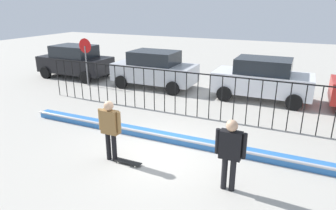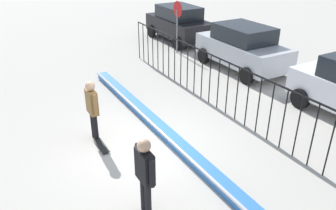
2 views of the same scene
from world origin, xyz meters
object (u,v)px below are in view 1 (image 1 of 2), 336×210
skateboard (128,162)px  stop_sign (86,55)px  parked_car_silver (155,69)px  parked_car_white (262,79)px  skateboarder (110,125)px  camera_operator (230,149)px  parked_car_black (75,61)px

skateboard → stop_sign: 9.10m
skateboard → parked_car_silver: size_ratio=0.19×
parked_car_white → stop_sign: 8.96m
stop_sign → skateboarder: bearing=-46.7°
skateboarder → parked_car_silver: (-2.44, 7.43, -0.08)m
skateboarder → skateboard: bearing=-11.1°
parked_car_silver → parked_car_white: bearing=1.4°
parked_car_silver → stop_sign: 3.69m
skateboarder → camera_operator: size_ratio=0.99×
parked_car_silver → camera_operator: bearing=-52.4°
skateboarder → skateboard: (0.53, -0.02, -0.99)m
parked_car_white → camera_operator: bearing=-89.4°
parked_car_white → parked_car_black: bearing=178.5°
parked_car_white → stop_sign: size_ratio=1.72×
skateboarder → parked_car_white: 8.12m
parked_car_silver → stop_sign: (-3.44, -1.18, 0.64)m
parked_car_white → stop_sign: (-8.84, -1.32, 0.64)m
camera_operator → parked_car_black: 13.33m
parked_car_black → parked_car_silver: size_ratio=1.00×
stop_sign → parked_car_black: bearing=146.8°
skateboard → camera_operator: 2.96m
skateboard → parked_car_white: (2.43, 7.58, 0.91)m
skateboard → camera_operator: (2.78, -0.01, 1.00)m
skateboarder → camera_operator: 3.32m
parked_car_black → parked_car_white: (10.69, 0.11, 0.00)m
skateboarder → parked_car_black: 10.73m
skateboarder → camera_operator: bearing=-9.9°
parked_car_black → camera_operator: bearing=-35.4°
skateboard → parked_car_white: parked_car_white is taller
skateboarder → parked_car_black: parked_car_black is taller
parked_car_silver → stop_sign: bearing=-161.1°
parked_car_silver → stop_sign: size_ratio=1.72×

